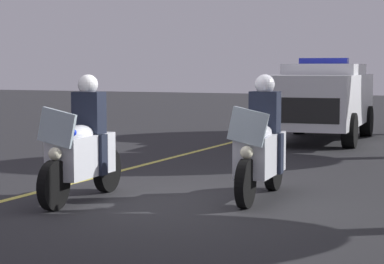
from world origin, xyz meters
The scene contains 5 objects.
ground_plane centered at (0.00, 0.00, 0.00)m, with size 80.00×80.00×0.00m, color #28282B.
lane_stripe_center centered at (0.00, -2.14, 0.00)m, with size 48.00×0.12×0.01m, color #E0D14C.
police_motorcycle_lead_left centered at (0.31, -1.18, 0.70)m, with size 2.14×0.61×1.72m.
police_motorcycle_lead_right centered at (-0.83, 0.99, 0.70)m, with size 2.14×0.61×1.72m.
police_suv centered at (-9.22, -0.27, 1.07)m, with size 5.02×2.35×2.05m.
Camera 1 is at (8.74, 4.26, 1.81)m, focal length 68.65 mm.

